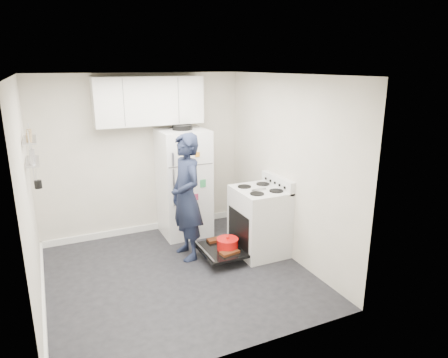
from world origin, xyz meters
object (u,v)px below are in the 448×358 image
open_oven_door (224,247)px  electric_range (258,222)px  person (186,197)px  refrigerator (184,182)px

open_oven_door → electric_range: bearing=1.6°
open_oven_door → person: (-0.41, 0.32, 0.69)m
electric_range → open_oven_door: 0.62m
electric_range → person: size_ratio=0.63×
electric_range → open_oven_door: size_ratio=1.57×
refrigerator → person: person is taller
open_oven_door → refrigerator: 1.30m
person → open_oven_door: bearing=48.1°
open_oven_door → person: 0.86m
refrigerator → open_oven_door: bearing=-81.1°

